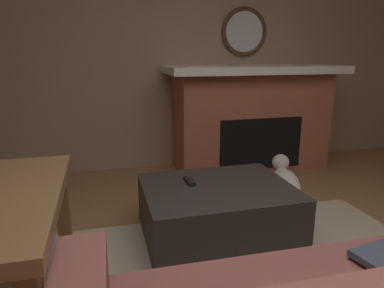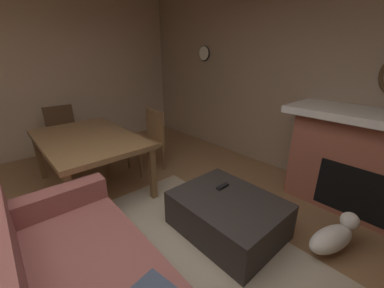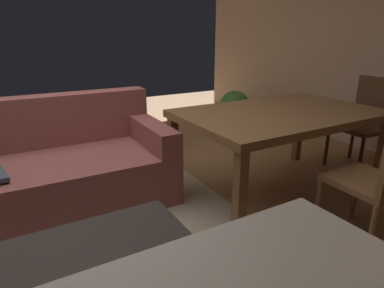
{
  "view_description": "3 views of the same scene",
  "coord_description": "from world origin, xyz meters",
  "px_view_note": "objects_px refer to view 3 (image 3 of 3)",
  "views": [
    {
      "loc": [
        0.78,
        1.0,
        1.3
      ],
      "look_at": [
        0.19,
        -1.25,
        0.69
      ],
      "focal_mm": 32.47,
      "sensor_mm": 36.0,
      "label": 1
    },
    {
      "loc": [
        -1.21,
        0.42,
        1.73
      ],
      "look_at": [
        0.39,
        -1.01,
        0.9
      ],
      "focal_mm": 21.98,
      "sensor_mm": 36.0,
      "label": 2
    },
    {
      "loc": [
        -0.17,
        -2.42,
        1.36
      ],
      "look_at": [
        0.51,
        -1.24,
        0.89
      ],
      "focal_mm": 30.88,
      "sensor_mm": 36.0,
      "label": 3
    }
  ],
  "objects_px": {
    "tv_remote": "(136,268)",
    "dining_chair_east": "(367,118)",
    "dining_chair_south": "(384,174)",
    "dining_table": "(280,119)",
    "potted_plant": "(235,110)",
    "couch": "(25,175)"
  },
  "relations": [
    {
      "from": "couch",
      "to": "potted_plant",
      "type": "bearing_deg",
      "value": 18.59
    },
    {
      "from": "dining_chair_east",
      "to": "potted_plant",
      "type": "bearing_deg",
      "value": 104.45
    },
    {
      "from": "dining_chair_east",
      "to": "potted_plant",
      "type": "relative_size",
      "value": 1.56
    },
    {
      "from": "couch",
      "to": "potted_plant",
      "type": "xyz_separation_m",
      "value": [
        2.72,
        0.91,
        0.03
      ]
    },
    {
      "from": "dining_chair_south",
      "to": "couch",
      "type": "bearing_deg",
      "value": 139.18
    },
    {
      "from": "couch",
      "to": "dining_chair_south",
      "type": "xyz_separation_m",
      "value": [
        1.92,
        -1.66,
        0.22
      ]
    },
    {
      "from": "couch",
      "to": "dining_table",
      "type": "xyz_separation_m",
      "value": [
        1.92,
        -0.74,
        0.37
      ]
    },
    {
      "from": "tv_remote",
      "to": "dining_chair_east",
      "type": "height_order",
      "value": "dining_chair_east"
    },
    {
      "from": "dining_table",
      "to": "dining_chair_east",
      "type": "xyz_separation_m",
      "value": [
        1.22,
        -0.0,
        -0.14
      ]
    },
    {
      "from": "dining_chair_south",
      "to": "dining_chair_east",
      "type": "relative_size",
      "value": 1.0
    },
    {
      "from": "tv_remote",
      "to": "dining_chair_east",
      "type": "distance_m",
      "value": 2.94
    },
    {
      "from": "tv_remote",
      "to": "dining_chair_south",
      "type": "relative_size",
      "value": 0.17
    },
    {
      "from": "dining_chair_south",
      "to": "dining_table",
      "type": "bearing_deg",
      "value": 89.87
    },
    {
      "from": "tv_remote",
      "to": "dining_chair_east",
      "type": "bearing_deg",
      "value": 13.56
    },
    {
      "from": "tv_remote",
      "to": "dining_chair_south",
      "type": "height_order",
      "value": "dining_chair_south"
    },
    {
      "from": "tv_remote",
      "to": "dining_chair_east",
      "type": "relative_size",
      "value": 0.17
    },
    {
      "from": "dining_chair_south",
      "to": "potted_plant",
      "type": "xyz_separation_m",
      "value": [
        0.79,
        2.57,
        -0.19
      ]
    },
    {
      "from": "couch",
      "to": "dining_chair_south",
      "type": "relative_size",
      "value": 2.4
    },
    {
      "from": "couch",
      "to": "potted_plant",
      "type": "distance_m",
      "value": 2.87
    },
    {
      "from": "tv_remote",
      "to": "dining_chair_east",
      "type": "xyz_separation_m",
      "value": [
        2.82,
        0.82,
        0.12
      ]
    },
    {
      "from": "couch",
      "to": "dining_chair_east",
      "type": "height_order",
      "value": "dining_chair_east"
    },
    {
      "from": "dining_table",
      "to": "dining_chair_south",
      "type": "relative_size",
      "value": 1.78
    }
  ]
}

